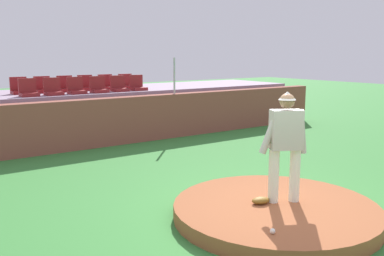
{
  "coord_description": "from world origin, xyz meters",
  "views": [
    {
      "loc": [
        -4.78,
        -4.49,
        2.59
      ],
      "look_at": [
        0.0,
        2.32,
        1.13
      ],
      "focal_mm": 39.58,
      "sensor_mm": 36.0,
      "label": 1
    }
  ],
  "objects_px": {
    "stadium_chair_0": "(28,91)",
    "stadium_chair_3": "(99,87)",
    "stadium_chair_10": "(106,85)",
    "pitcher": "(286,139)",
    "stadium_chair_8": "(66,87)",
    "baseball": "(273,231)",
    "stadium_chair_4": "(119,86)",
    "stadium_chair_1": "(53,90)",
    "stadium_chair_5": "(137,85)",
    "fielding_glove": "(261,200)",
    "stadium_chair_7": "(43,88)",
    "stadium_chair_9": "(86,86)",
    "stadium_chair_11": "(126,84)",
    "stadium_chair_2": "(76,88)",
    "stadium_chair_6": "(19,89)"
  },
  "relations": [
    {
      "from": "stadium_chair_2",
      "to": "stadium_chair_11",
      "type": "bearing_deg",
      "value": -157.3
    },
    {
      "from": "pitcher",
      "to": "stadium_chair_5",
      "type": "bearing_deg",
      "value": 106.54
    },
    {
      "from": "fielding_glove",
      "to": "stadium_chair_8",
      "type": "relative_size",
      "value": 0.6
    },
    {
      "from": "fielding_glove",
      "to": "stadium_chair_11",
      "type": "relative_size",
      "value": 0.6
    },
    {
      "from": "stadium_chair_8",
      "to": "stadium_chair_5",
      "type": "bearing_deg",
      "value": 157.09
    },
    {
      "from": "stadium_chair_1",
      "to": "stadium_chair_5",
      "type": "distance_m",
      "value": 2.77
    },
    {
      "from": "stadium_chair_1",
      "to": "stadium_chair_4",
      "type": "xyz_separation_m",
      "value": [
        2.11,
        0.04,
        0.0
      ]
    },
    {
      "from": "stadium_chair_10",
      "to": "stadium_chair_5",
      "type": "bearing_deg",
      "value": 128.1
    },
    {
      "from": "fielding_glove",
      "to": "stadium_chair_8",
      "type": "xyz_separation_m",
      "value": [
        -0.17,
        8.63,
        1.29
      ]
    },
    {
      "from": "stadium_chair_0",
      "to": "stadium_chair_7",
      "type": "distance_m",
      "value": 1.14
    },
    {
      "from": "baseball",
      "to": "fielding_glove",
      "type": "height_order",
      "value": "fielding_glove"
    },
    {
      "from": "stadium_chair_11",
      "to": "stadium_chair_0",
      "type": "bearing_deg",
      "value": 14.19
    },
    {
      "from": "pitcher",
      "to": "stadium_chair_8",
      "type": "relative_size",
      "value": 3.58
    },
    {
      "from": "stadium_chair_0",
      "to": "stadium_chair_3",
      "type": "relative_size",
      "value": 1.0
    },
    {
      "from": "stadium_chair_3",
      "to": "stadium_chair_8",
      "type": "height_order",
      "value": "same"
    },
    {
      "from": "stadium_chair_7",
      "to": "stadium_chair_9",
      "type": "xyz_separation_m",
      "value": [
        1.38,
        0.0,
        0.0
      ]
    },
    {
      "from": "pitcher",
      "to": "fielding_glove",
      "type": "relative_size",
      "value": 5.96
    },
    {
      "from": "fielding_glove",
      "to": "stadium_chair_6",
      "type": "height_order",
      "value": "stadium_chair_6"
    },
    {
      "from": "pitcher",
      "to": "stadium_chair_4",
      "type": "bearing_deg",
      "value": 111.22
    },
    {
      "from": "stadium_chair_3",
      "to": "stadium_chair_4",
      "type": "bearing_deg",
      "value": -177.01
    },
    {
      "from": "stadium_chair_9",
      "to": "stadium_chair_11",
      "type": "bearing_deg",
      "value": 178.19
    },
    {
      "from": "stadium_chair_7",
      "to": "stadium_chair_9",
      "type": "relative_size",
      "value": 1.0
    },
    {
      "from": "pitcher",
      "to": "stadium_chair_5",
      "type": "distance_m",
      "value": 8.03
    },
    {
      "from": "stadium_chair_0",
      "to": "stadium_chair_10",
      "type": "height_order",
      "value": "same"
    },
    {
      "from": "stadium_chair_1",
      "to": "stadium_chair_3",
      "type": "xyz_separation_m",
      "value": [
        1.41,
        0.01,
        0.0
      ]
    },
    {
      "from": "stadium_chair_6",
      "to": "stadium_chair_10",
      "type": "relative_size",
      "value": 1.0
    },
    {
      "from": "stadium_chair_3",
      "to": "baseball",
      "type": "bearing_deg",
      "value": 81.97
    },
    {
      "from": "stadium_chair_1",
      "to": "stadium_chair_4",
      "type": "distance_m",
      "value": 2.11
    },
    {
      "from": "stadium_chair_1",
      "to": "stadium_chair_4",
      "type": "height_order",
      "value": "same"
    },
    {
      "from": "fielding_glove",
      "to": "stadium_chair_5",
      "type": "xyz_separation_m",
      "value": [
        1.9,
        7.75,
        1.29
      ]
    },
    {
      "from": "stadium_chair_5",
      "to": "stadium_chair_9",
      "type": "relative_size",
      "value": 1.0
    },
    {
      "from": "stadium_chair_3",
      "to": "stadium_chair_10",
      "type": "xyz_separation_m",
      "value": [
        0.67,
        0.93,
        0.0
      ]
    },
    {
      "from": "pitcher",
      "to": "stadium_chair_0",
      "type": "bearing_deg",
      "value": 131.26
    },
    {
      "from": "stadium_chair_5",
      "to": "stadium_chair_11",
      "type": "distance_m",
      "value": 0.84
    },
    {
      "from": "stadium_chair_4",
      "to": "stadium_chair_11",
      "type": "distance_m",
      "value": 1.1
    },
    {
      "from": "stadium_chair_4",
      "to": "stadium_chair_11",
      "type": "relative_size",
      "value": 1.0
    },
    {
      "from": "stadium_chair_4",
      "to": "stadium_chair_11",
      "type": "xyz_separation_m",
      "value": [
        0.69,
        0.85,
        0.0
      ]
    },
    {
      "from": "fielding_glove",
      "to": "stadium_chair_2",
      "type": "height_order",
      "value": "stadium_chair_2"
    },
    {
      "from": "stadium_chair_11",
      "to": "stadium_chair_7",
      "type": "bearing_deg",
      "value": -0.82
    },
    {
      "from": "stadium_chair_0",
      "to": "stadium_chair_10",
      "type": "xyz_separation_m",
      "value": [
        2.76,
        0.92,
        0.0
      ]
    },
    {
      "from": "baseball",
      "to": "stadium_chair_4",
      "type": "distance_m",
      "value": 8.97
    },
    {
      "from": "pitcher",
      "to": "stadium_chair_4",
      "type": "distance_m",
      "value": 7.93
    },
    {
      "from": "stadium_chair_1",
      "to": "stadium_chair_10",
      "type": "height_order",
      "value": "same"
    },
    {
      "from": "stadium_chair_2",
      "to": "stadium_chair_9",
      "type": "bearing_deg",
      "value": -126.05
    },
    {
      "from": "stadium_chair_9",
      "to": "stadium_chair_1",
      "type": "bearing_deg",
      "value": 34.51
    },
    {
      "from": "stadium_chair_6",
      "to": "stadium_chair_7",
      "type": "height_order",
      "value": "same"
    },
    {
      "from": "stadium_chair_2",
      "to": "stadium_chair_7",
      "type": "bearing_deg",
      "value": -52.21
    },
    {
      "from": "stadium_chair_0",
      "to": "stadium_chair_6",
      "type": "height_order",
      "value": "same"
    },
    {
      "from": "pitcher",
      "to": "stadium_chair_3",
      "type": "height_order",
      "value": "pitcher"
    },
    {
      "from": "fielding_glove",
      "to": "stadium_chair_7",
      "type": "relative_size",
      "value": 0.6
    }
  ]
}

